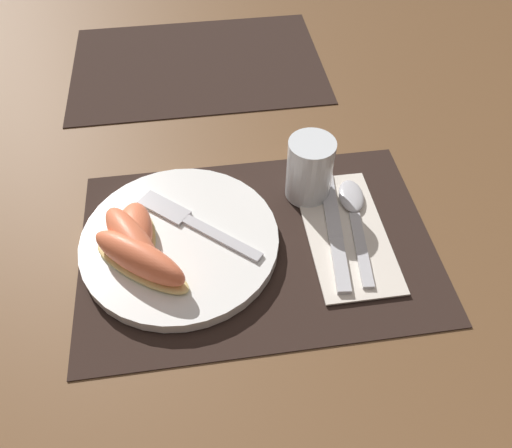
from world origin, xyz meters
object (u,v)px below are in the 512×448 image
at_px(spoon, 354,209).
at_px(fork, 190,222).
at_px(citrus_wedge_1, 133,244).
at_px(knife, 335,230).
at_px(citrus_wedge_2, 140,259).
at_px(juice_glass, 309,172).
at_px(citrus_wedge_0, 134,236).
at_px(plate, 180,241).

relative_size(spoon, fork, 1.17).
xyz_separation_m(spoon, citrus_wedge_1, (-0.29, -0.04, 0.03)).
bearing_deg(knife, citrus_wedge_2, -172.10).
relative_size(juice_glass, citrus_wedge_0, 0.84).
bearing_deg(citrus_wedge_0, juice_glass, 17.06).
relative_size(juice_glass, fork, 0.59).
bearing_deg(plate, spoon, 5.45).
bearing_deg(plate, citrus_wedge_1, -161.26).
relative_size(knife, citrus_wedge_2, 1.56).
xyz_separation_m(plate, spoon, (0.23, 0.02, -0.00)).
xyz_separation_m(knife, fork, (-0.18, 0.03, 0.01)).
distance_m(plate, spoon, 0.23).
relative_size(plate, knife, 1.24).
distance_m(plate, juice_glass, 0.19).
bearing_deg(citrus_wedge_1, juice_glass, 20.39).
height_order(juice_glass, spoon, juice_glass).
relative_size(fork, citrus_wedge_0, 1.41).
bearing_deg(knife, plate, 177.50).
bearing_deg(juice_glass, citrus_wedge_0, -162.94).
relative_size(juice_glass, spoon, 0.51).
bearing_deg(knife, spoon, 42.49).
relative_size(spoon, citrus_wedge_1, 1.32).
height_order(plate, citrus_wedge_0, citrus_wedge_0).
distance_m(juice_glass, citrus_wedge_2, 0.25).
bearing_deg(juice_glass, plate, -159.13).
xyz_separation_m(spoon, citrus_wedge_2, (-0.28, -0.06, 0.03)).
bearing_deg(citrus_wedge_0, fork, 20.26).
height_order(spoon, citrus_wedge_0, citrus_wedge_0).
xyz_separation_m(fork, citrus_wedge_2, (-0.06, -0.06, 0.02)).
xyz_separation_m(citrus_wedge_0, citrus_wedge_1, (0.00, -0.02, 0.00)).
distance_m(plate, citrus_wedge_2, 0.07).
distance_m(citrus_wedge_0, citrus_wedge_2, 0.04).
relative_size(fork, citrus_wedge_1, 1.13).
height_order(knife, citrus_wedge_2, citrus_wedge_2).
relative_size(juice_glass, citrus_wedge_2, 0.70).
relative_size(knife, spoon, 1.13).
bearing_deg(spoon, citrus_wedge_0, -174.94).
xyz_separation_m(fork, citrus_wedge_0, (-0.07, -0.03, 0.01)).
distance_m(juice_glass, spoon, 0.08).
xyz_separation_m(juice_glass, citrus_wedge_2, (-0.22, -0.11, -0.00)).
height_order(knife, citrus_wedge_1, citrus_wedge_1).
height_order(citrus_wedge_0, citrus_wedge_2, citrus_wedge_2).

